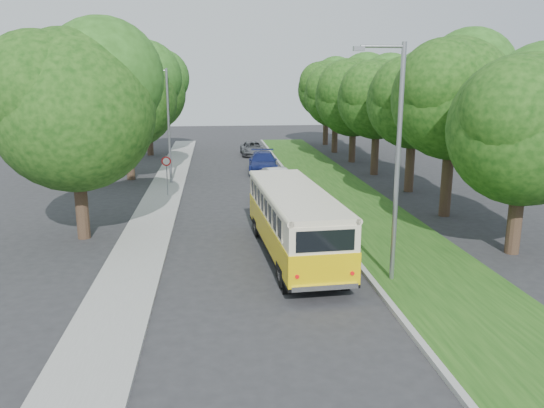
{
  "coord_description": "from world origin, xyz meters",
  "views": [
    {
      "loc": [
        -1.69,
        -19.19,
        6.89
      ],
      "look_at": [
        0.77,
        3.3,
        1.5
      ],
      "focal_mm": 35.0,
      "sensor_mm": 36.0,
      "label": 1
    }
  ],
  "objects": [
    {
      "name": "grass_verge",
      "position": [
        5.95,
        5.0,
        0.07
      ],
      "size": [
        4.5,
        70.0,
        0.13
      ],
      "primitive_type": "cube",
      "color": "#1A4412",
      "rests_on": "ground"
    },
    {
      "name": "lamppost_far",
      "position": [
        -4.7,
        16.0,
        4.12
      ],
      "size": [
        1.71,
        0.16,
        7.5
      ],
      "color": "gray",
      "rests_on": "ground"
    },
    {
      "name": "car_blue",
      "position": [
        1.91,
        19.9,
        0.75
      ],
      "size": [
        2.47,
        5.29,
        1.5
      ],
      "primitive_type": "imported",
      "rotation": [
        0.0,
        0.0,
        -0.07
      ],
      "color": "navy",
      "rests_on": "ground"
    },
    {
      "name": "curb",
      "position": [
        3.6,
        5.0,
        0.07
      ],
      "size": [
        0.2,
        70.0,
        0.15
      ],
      "primitive_type": "cube",
      "color": "gray",
      "rests_on": "ground"
    },
    {
      "name": "warning_sign",
      "position": [
        -4.5,
        11.98,
        1.71
      ],
      "size": [
        0.56,
        0.1,
        2.5
      ],
      "color": "gray",
      "rests_on": "ground"
    },
    {
      "name": "lamppost_near",
      "position": [
        4.21,
        -2.5,
        4.37
      ],
      "size": [
        1.71,
        0.16,
        8.0
      ],
      "color": "gray",
      "rests_on": "ground"
    },
    {
      "name": "sidewalk",
      "position": [
        -4.8,
        5.0,
        0.06
      ],
      "size": [
        2.2,
        70.0,
        0.12
      ],
      "primitive_type": "cube",
      "color": "gray",
      "rests_on": "ground"
    },
    {
      "name": "vintage_bus",
      "position": [
        1.33,
        0.5,
        1.38
      ],
      "size": [
        2.94,
        9.44,
        2.77
      ],
      "primitive_type": null,
      "rotation": [
        0.0,
        0.0,
        0.06
      ],
      "color": "yellow",
      "rests_on": "ground"
    },
    {
      "name": "car_white",
      "position": [
        2.35,
        14.2,
        0.61
      ],
      "size": [
        2.23,
        3.92,
        1.22
      ],
      "primitive_type": "imported",
      "rotation": [
        0.0,
        0.0,
        0.27
      ],
      "color": "silver",
      "rests_on": "ground"
    },
    {
      "name": "ground",
      "position": [
        0.0,
        0.0,
        0.0
      ],
      "size": [
        120.0,
        120.0,
        0.0
      ],
      "primitive_type": "plane",
      "color": "#28282A",
      "rests_on": "ground"
    },
    {
      "name": "treeline",
      "position": [
        3.15,
        17.99,
        5.93
      ],
      "size": [
        24.27,
        41.91,
        9.46
      ],
      "color": "#332319",
      "rests_on": "ground"
    },
    {
      "name": "car_silver",
      "position": [
        1.41,
        9.17,
        0.74
      ],
      "size": [
        1.79,
        4.38,
        1.49
      ],
      "primitive_type": "imported",
      "rotation": [
        0.0,
        0.0,
        -0.01
      ],
      "color": "#A4A4A8",
      "rests_on": "ground"
    },
    {
      "name": "car_grey",
      "position": [
        1.79,
        28.93,
        0.61
      ],
      "size": [
        2.07,
        4.43,
        1.23
      ],
      "primitive_type": "imported",
      "rotation": [
        0.0,
        0.0,
        0.01
      ],
      "color": "#57595E",
      "rests_on": "ground"
    }
  ]
}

